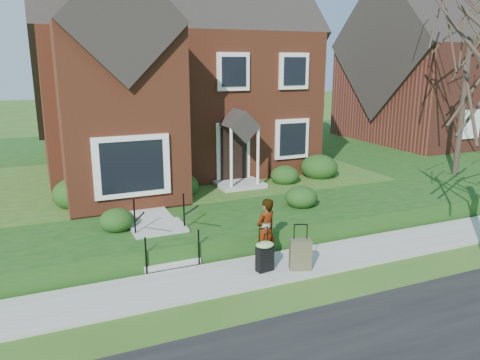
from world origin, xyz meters
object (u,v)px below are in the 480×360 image
front_steps (163,239)px  suitcase_black (265,255)px  woman (266,231)px  suitcase_olive (300,254)px

front_steps → suitcase_black: 2.79m
front_steps → woman: (2.22, -1.51, 0.43)m
suitcase_olive → suitcase_black: bearing=-175.0°
front_steps → suitcase_black: (1.97, -1.98, 0.02)m
suitcase_black → suitcase_olive: 0.87m
woman → suitcase_olive: woman is taller
front_steps → woman: 2.72m
suitcase_olive → woman: bearing=150.6°
front_steps → suitcase_black: bearing=-45.1°
woman → suitcase_olive: size_ratio=1.47×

